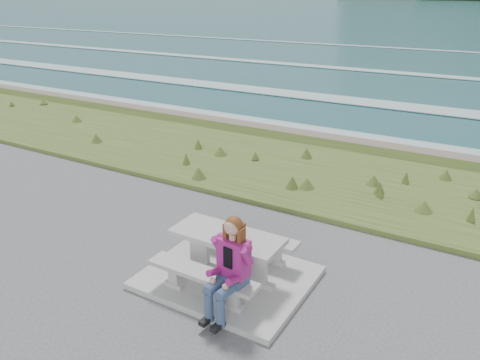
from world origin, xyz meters
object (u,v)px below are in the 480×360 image
Objects in this scene: bench_landward at (202,277)px; seated_woman at (227,281)px; bench_seaward at (249,238)px; picnic_table at (227,243)px.

seated_woman reaches higher than bench_landward.
bench_landward is at bearing -90.00° from bench_seaward.
bench_landward is (0.00, -0.70, -0.23)m from picnic_table.
bench_landward is 0.57m from seated_woman.
picnic_table reaches higher than bench_seaward.
picnic_table is 1.00× the size of bench_landward.
picnic_table is 0.74m from bench_landward.
bench_landward and bench_seaward have the same top height.
picnic_table is at bearing 90.00° from bench_landward.
seated_woman is (0.52, -0.84, -0.04)m from picnic_table.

